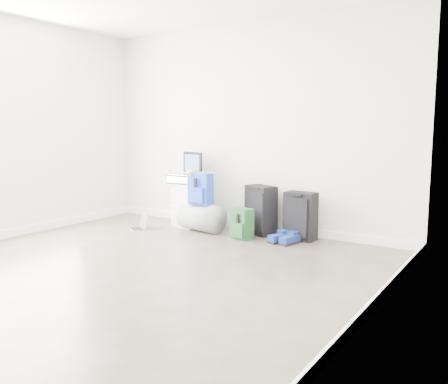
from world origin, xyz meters
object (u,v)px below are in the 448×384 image
Objects in this scene: large_suitcase at (260,210)px; laptop at (140,226)px; boxes_stack at (189,205)px; duffel_bag at (202,217)px; carry_on at (300,216)px; briefcase at (188,179)px.

laptop is (-1.49, -0.64, -0.26)m from large_suitcase.
boxes_stack reaches higher than duffel_bag.
carry_on is at bearing 21.91° from large_suitcase.
duffel_bag is at bearing -136.34° from large_suitcase.
briefcase is at bearing -149.08° from large_suitcase.
boxes_stack reaches higher than carry_on.
laptop is at bearing -130.85° from briefcase.
laptop is (-0.75, -0.38, -0.13)m from duffel_bag.
large_suitcase is (1.06, 0.12, -0.35)m from briefcase.
large_suitcase is 1.06× the size of carry_on.
briefcase is 0.59m from duffel_bag.
briefcase is 1.66m from carry_on.
carry_on is at bearing 50.80° from laptop.
boxes_stack is at bearing 179.15° from briefcase.
duffel_bag is (0.32, -0.14, -0.12)m from boxes_stack.
briefcase is (0.00, 0.00, 0.36)m from boxes_stack.
large_suitcase reaches higher than carry_on.
large_suitcase reaches higher than boxes_stack.
large_suitcase is at bearing -179.69° from carry_on.
boxes_stack is 1.01× the size of carry_on.
briefcase is at bearing -173.78° from carry_on.
briefcase reaches higher than boxes_stack.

